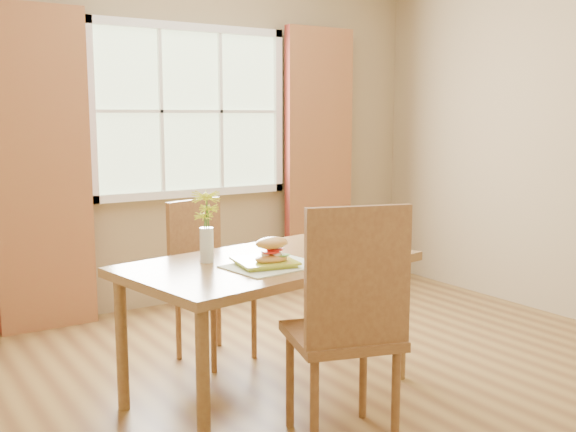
{
  "coord_description": "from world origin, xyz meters",
  "views": [
    {
      "loc": [
        -2.23,
        -2.94,
        1.47
      ],
      "look_at": [
        -0.36,
        -0.06,
        0.96
      ],
      "focal_mm": 42.0,
      "sensor_mm": 36.0,
      "label": 1
    }
  ],
  "objects_px": {
    "croissant_sandwich": "(272,250)",
    "chair_near": "(349,318)",
    "water_glass": "(316,246)",
    "flower_vase": "(206,220)",
    "dining_table": "(269,273)",
    "chair_far": "(206,272)"
  },
  "relations": [
    {
      "from": "croissant_sandwich",
      "to": "chair_near",
      "type": "bearing_deg",
      "value": -82.79
    },
    {
      "from": "water_glass",
      "to": "flower_vase",
      "type": "relative_size",
      "value": 0.34
    },
    {
      "from": "croissant_sandwich",
      "to": "water_glass",
      "type": "xyz_separation_m",
      "value": [
        0.31,
        0.07,
        -0.02
      ]
    },
    {
      "from": "croissant_sandwich",
      "to": "water_glass",
      "type": "height_order",
      "value": "croissant_sandwich"
    },
    {
      "from": "croissant_sandwich",
      "to": "flower_vase",
      "type": "xyz_separation_m",
      "value": [
        -0.22,
        0.28,
        0.14
      ]
    },
    {
      "from": "croissant_sandwich",
      "to": "dining_table",
      "type": "bearing_deg",
      "value": 64.47
    },
    {
      "from": "chair_near",
      "to": "water_glass",
      "type": "distance_m",
      "value": 0.7
    },
    {
      "from": "chair_near",
      "to": "water_glass",
      "type": "xyz_separation_m",
      "value": [
        0.26,
        0.62,
        0.18
      ]
    },
    {
      "from": "dining_table",
      "to": "chair_far",
      "type": "distance_m",
      "value": 0.71
    },
    {
      "from": "dining_table",
      "to": "croissant_sandwich",
      "type": "height_order",
      "value": "croissant_sandwich"
    },
    {
      "from": "chair_far",
      "to": "croissant_sandwich",
      "type": "bearing_deg",
      "value": -108.43
    },
    {
      "from": "dining_table",
      "to": "croissant_sandwich",
      "type": "distance_m",
      "value": 0.24
    },
    {
      "from": "flower_vase",
      "to": "chair_far",
      "type": "bearing_deg",
      "value": 64.45
    },
    {
      "from": "water_glass",
      "to": "flower_vase",
      "type": "distance_m",
      "value": 0.59
    },
    {
      "from": "croissant_sandwich",
      "to": "flower_vase",
      "type": "distance_m",
      "value": 0.38
    },
    {
      "from": "water_glass",
      "to": "flower_vase",
      "type": "bearing_deg",
      "value": 158.7
    },
    {
      "from": "water_glass",
      "to": "flower_vase",
      "type": "xyz_separation_m",
      "value": [
        -0.53,
        0.21,
        0.16
      ]
    },
    {
      "from": "dining_table",
      "to": "water_glass",
      "type": "relative_size",
      "value": 13.09
    },
    {
      "from": "water_glass",
      "to": "croissant_sandwich",
      "type": "bearing_deg",
      "value": -167.2
    },
    {
      "from": "chair_near",
      "to": "chair_far",
      "type": "relative_size",
      "value": 1.15
    },
    {
      "from": "flower_vase",
      "to": "dining_table",
      "type": "bearing_deg",
      "value": -20.91
    },
    {
      "from": "chair_far",
      "to": "chair_near",
      "type": "bearing_deg",
      "value": -104.58
    }
  ]
}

